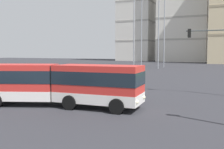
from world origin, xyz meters
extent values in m
cube|color=red|center=(-0.24, 13.02, 1.73)|extent=(6.13, 2.82, 2.55)
cube|color=silver|center=(-0.24, 13.02, 0.80)|extent=(6.15, 2.85, 0.70)
cube|color=#19232D|center=(-0.24, 13.02, 2.15)|extent=(6.17, 2.87, 0.90)
cube|color=red|center=(-6.13, 11.75, 1.73)|extent=(5.75, 4.19, 2.55)
cube|color=silver|center=(-6.13, 11.75, 0.80)|extent=(5.78, 4.22, 0.70)
cube|color=#19232D|center=(-6.13, 11.75, 2.15)|extent=(5.80, 4.25, 0.90)
cylinder|color=#383838|center=(-3.24, 12.86, 1.72)|extent=(2.40, 2.40, 2.45)
cylinder|color=black|center=(1.49, 14.37, 0.50)|extent=(1.01, 0.33, 1.00)
cylinder|color=black|center=(1.63, 11.87, 0.50)|extent=(1.01, 0.33, 1.00)
cylinder|color=black|center=(-1.91, 14.18, 0.50)|extent=(1.01, 0.33, 1.00)
cylinder|color=black|center=(-1.77, 11.68, 0.50)|extent=(1.01, 0.33, 1.00)
cylinder|color=black|center=(-7.79, 12.45, 0.50)|extent=(1.03, 0.62, 1.00)
sphere|color=#F9EFC6|center=(2.73, 14.08, 0.80)|extent=(0.24, 0.24, 0.24)
sphere|color=#F9EFC6|center=(2.82, 12.29, 0.80)|extent=(0.24, 0.24, 0.24)
cylinder|color=#474C51|center=(6.40, 22.00, 5.84)|extent=(4.14, 0.10, 0.10)
cube|color=black|center=(4.63, 22.00, 5.64)|extent=(0.28, 0.28, 0.80)
sphere|color=red|center=(4.63, 22.00, 5.89)|extent=(0.16, 0.16, 0.16)
sphere|color=yellow|center=(4.63, 22.00, 5.63)|extent=(0.16, 0.16, 0.16)
sphere|color=green|center=(4.63, 22.00, 5.37)|extent=(0.16, 0.16, 0.16)
cube|color=silver|center=(-30.00, 110.46, 21.28)|extent=(14.90, 16.07, 42.56)
cube|color=#A4A099|center=(-30.00, 110.46, 8.86)|extent=(15.10, 16.27, 0.70)
cube|color=#A4A099|center=(-30.00, 110.46, 17.37)|extent=(15.10, 16.27, 0.70)
cube|color=#A4A099|center=(-30.00, 110.46, 25.89)|extent=(15.10, 16.27, 0.70)
cube|color=silver|center=(-8.80, 108.49, 21.36)|extent=(19.31, 18.50, 42.72)
cube|color=#A4A099|center=(-8.80, 108.49, 8.89)|extent=(19.51, 18.70, 0.70)
cube|color=#A4A099|center=(-8.80, 108.49, 17.44)|extent=(19.51, 18.70, 0.70)
camera|label=1|loc=(7.81, -2.72, 3.91)|focal=41.06mm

